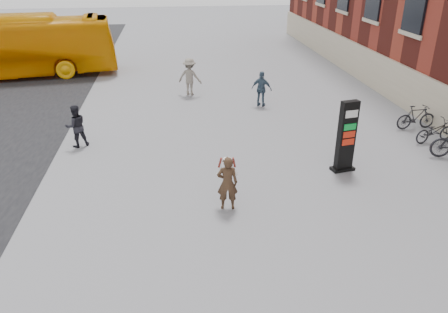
{
  "coord_description": "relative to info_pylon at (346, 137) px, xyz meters",
  "views": [
    {
      "loc": [
        -0.91,
        -10.13,
        6.34
      ],
      "look_at": [
        0.48,
        1.01,
        1.09
      ],
      "focal_mm": 35.0,
      "sensor_mm": 36.0,
      "label": 1
    }
  ],
  "objects": [
    {
      "name": "bus",
      "position": [
        -14.31,
        13.53,
        0.5
      ],
      "size": [
        12.11,
        4.19,
        3.3
      ],
      "primitive_type": "imported",
      "rotation": [
        0.0,
        0.0,
        1.69
      ],
      "color": "orange",
      "rests_on": "road"
    },
    {
      "name": "pedestrian_b",
      "position": [
        -4.41,
        8.84,
        -0.26
      ],
      "size": [
        1.32,
        1.06,
        1.79
      ],
      "primitive_type": "imported",
      "rotation": [
        0.0,
        0.0,
        2.74
      ],
      "color": "gray",
      "rests_on": "ground"
    },
    {
      "name": "ground",
      "position": [
        -4.43,
        -1.86,
        -1.16
      ],
      "size": [
        100.0,
        100.0,
        0.0
      ],
      "primitive_type": "plane",
      "color": "#9E9EA3"
    },
    {
      "name": "info_pylon",
      "position": [
        0.0,
        0.0,
        0.0
      ],
      "size": [
        0.8,
        0.51,
        2.31
      ],
      "rotation": [
        0.0,
        0.0,
        0.2
      ],
      "color": "black",
      "rests_on": "ground"
    },
    {
      "name": "woman",
      "position": [
        -3.98,
        -1.83,
        -0.36
      ],
      "size": [
        0.61,
        0.56,
        1.55
      ],
      "rotation": [
        0.0,
        0.0,
        3.05
      ],
      "color": "black",
      "rests_on": "ground"
    },
    {
      "name": "pedestrian_c",
      "position": [
        -1.3,
        6.7,
        -0.36
      ],
      "size": [
        1.0,
        0.79,
        1.59
      ],
      "primitive_type": "imported",
      "rotation": [
        0.0,
        0.0,
        2.64
      ],
      "color": "#394F62",
      "rests_on": "ground"
    },
    {
      "name": "pedestrian_a",
      "position": [
        -8.76,
        3.02,
        -0.39
      ],
      "size": [
        0.92,
        0.84,
        1.54
      ],
      "primitive_type": "imported",
      "rotation": [
        0.0,
        0.0,
        3.57
      ],
      "color": "black",
      "rests_on": "ground"
    },
    {
      "name": "bike_6",
      "position": [
        4.17,
        1.81,
        -0.73
      ],
      "size": [
        1.72,
        0.9,
        0.86
      ],
      "primitive_type": "imported",
      "rotation": [
        0.0,
        0.0,
        1.78
      ],
      "color": "black",
      "rests_on": "ground"
    },
    {
      "name": "bike_7",
      "position": [
        4.17,
        3.14,
        -0.67
      ],
      "size": [
        1.63,
        0.52,
        0.97
      ],
      "primitive_type": "imported",
      "rotation": [
        0.0,
        0.0,
        1.61
      ],
      "color": "black",
      "rests_on": "ground"
    }
  ]
}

